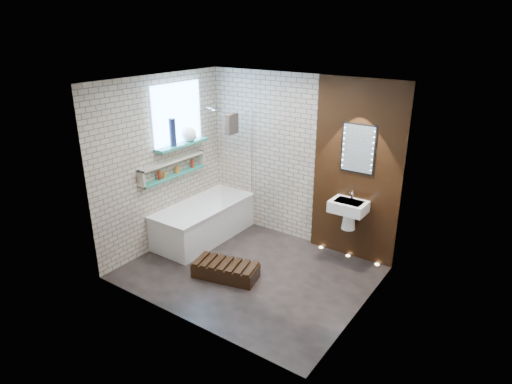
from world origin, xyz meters
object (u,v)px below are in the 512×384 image
Objects in this scene: bath_screen at (237,159)px; led_mirror at (358,149)px; walnut_step at (226,271)px; washbasin at (349,210)px; bathtub at (204,221)px.

bath_screen is 2.00× the size of led_mirror.
walnut_step is (0.68, -1.19, -1.18)m from bath_screen.
washbasin is 0.83× the size of led_mirror.
bath_screen is 1.60× the size of walnut_step.
bathtub is 1.99× the size of walnut_step.
washbasin is (2.17, 0.62, 0.50)m from bathtub.
bath_screen reaches higher than washbasin.
washbasin is at bearing 5.78° from bath_screen.
bath_screen is 1.81m from walnut_step.
bathtub is at bearing 143.99° from walnut_step.
bathtub is at bearing -160.22° from led_mirror.
led_mirror is (2.17, 0.78, 1.36)m from bathtub.
washbasin is 0.66× the size of walnut_step.
bathtub is 1.14m from bath_screen.
bath_screen is (0.35, 0.44, 0.99)m from bathtub.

